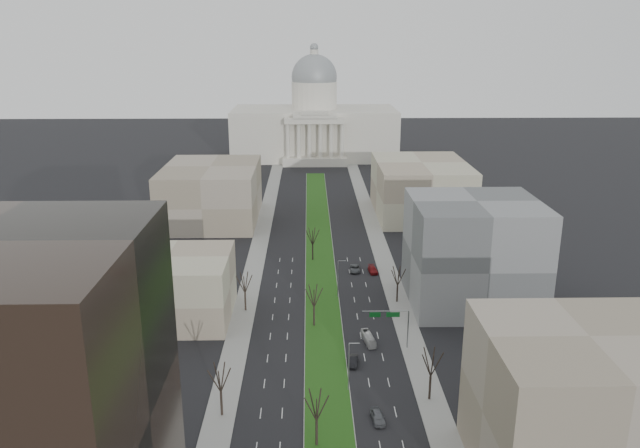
{
  "coord_description": "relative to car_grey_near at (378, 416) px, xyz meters",
  "views": [
    {
      "loc": [
        -2.98,
        -39.61,
        59.1
      ],
      "look_at": [
        -0.26,
        105.89,
        14.66
      ],
      "focal_mm": 35.0,
      "sensor_mm": 36.0,
      "label": 1
    }
  ],
  "objects": [
    {
      "name": "car_red",
      "position": [
        5.68,
        64.61,
        -0.06
      ],
      "size": [
        2.46,
        5.2,
        1.47
      ],
      "primitive_type": "imported",
      "rotation": [
        0.0,
        0.0,
        0.08
      ],
      "color": "maroon",
      "rests_on": "ground"
    },
    {
      "name": "building_beige_left",
      "position": [
        -40.82,
        38.91,
        6.2
      ],
      "size": [
        26.0,
        22.0,
        14.0
      ],
      "primitive_type": "cube",
      "color": "tan",
      "rests_on": "ground"
    },
    {
      "name": "ground",
      "position": [
        -7.82,
        73.91,
        -0.8
      ],
      "size": [
        600.0,
        600.0,
        0.0
      ],
      "primitive_type": "plane",
      "color": "black",
      "rests_on": "ground"
    },
    {
      "name": "car_black",
      "position": [
        -2.62,
        17.77,
        -0.06
      ],
      "size": [
        2.22,
        4.65,
        1.47
      ],
      "primitive_type": "imported",
      "rotation": [
        0.0,
        0.0,
        -0.15
      ],
      "color": "black",
      "rests_on": "ground"
    },
    {
      "name": "tree_median_c",
      "position": [
        -9.82,
        73.91,
        6.2
      ],
      "size": [
        5.4,
        5.4,
        9.72
      ],
      "color": "black",
      "rests_on": "ground"
    },
    {
      "name": "box_van",
      "position": [
        0.98,
        26.35,
        0.12
      ],
      "size": [
        2.63,
        6.76,
        1.84
      ],
      "primitive_type": "imported",
      "rotation": [
        0.0,
        0.0,
        0.17
      ],
      "color": "silver",
      "rests_on": "ground"
    },
    {
      "name": "sidewalk_left",
      "position": [
        -25.32,
        48.91,
        -0.72
      ],
      "size": [
        5.0,
        330.0,
        0.15
      ],
      "primitive_type": "cube",
      "color": "gray",
      "rests_on": "ground"
    },
    {
      "name": "mast_arm_signs",
      "position": [
        5.67,
        23.94,
        5.31
      ],
      "size": [
        9.12,
        0.24,
        8.09
      ],
      "color": "gray",
      "rests_on": "ground"
    },
    {
      "name": "median",
      "position": [
        -7.82,
        72.9,
        -0.7
      ],
      "size": [
        8.0,
        222.03,
        0.2
      ],
      "color": "#999993",
      "rests_on": "ground"
    },
    {
      "name": "building_tan_right",
      "position": [
        25.18,
        -14.09,
        10.2
      ],
      "size": [
        26.0,
        24.0,
        22.0
      ],
      "primitive_type": "cube",
      "color": "gray",
      "rests_on": "ground"
    },
    {
      "name": "building_grey_right",
      "position": [
        26.18,
        45.91,
        11.2
      ],
      "size": [
        28.0,
        26.0,
        24.0
      ],
      "primitive_type": "cube",
      "color": "#5E6063",
      "rests_on": "ground"
    },
    {
      "name": "tree_left_far",
      "position": [
        -25.02,
        41.91,
        6.05
      ],
      "size": [
        5.28,
        5.28,
        9.5
      ],
      "color": "black",
      "rests_on": "ground"
    },
    {
      "name": "tree_right_mid",
      "position": [
        9.38,
        5.91,
        6.36
      ],
      "size": [
        5.52,
        5.52,
        9.94
      ],
      "color": "black",
      "rests_on": "ground"
    },
    {
      "name": "tree_left_mid",
      "position": [
        -25.02,
        1.91,
        6.2
      ],
      "size": [
        5.4,
        5.4,
        9.72
      ],
      "color": "black",
      "rests_on": "ground"
    },
    {
      "name": "building_far_left",
      "position": [
        -42.82,
        113.91,
        8.2
      ],
      "size": [
        30.0,
        40.0,
        18.0
      ],
      "primitive_type": "cube",
      "color": "gray",
      "rests_on": "ground"
    },
    {
      "name": "car_grey_far",
      "position": [
        1.13,
        65.53,
        -0.05
      ],
      "size": [
        2.74,
        5.48,
        1.49
      ],
      "primitive_type": "imported",
      "rotation": [
        0.0,
        0.0,
        -0.05
      ],
      "color": "#4E5256",
      "rests_on": "ground"
    },
    {
      "name": "sidewalk_right",
      "position": [
        9.68,
        48.91,
        -0.72
      ],
      "size": [
        5.0,
        330.0,
        0.15
      ],
      "primitive_type": "cube",
      "color": "gray",
      "rests_on": "ground"
    },
    {
      "name": "tree_median_b",
      "position": [
        -9.82,
        33.91,
        6.2
      ],
      "size": [
        5.4,
        5.4,
        9.72
      ],
      "color": "black",
      "rests_on": "ground"
    },
    {
      "name": "tree_right_far",
      "position": [
        9.38,
        45.91,
        5.73
      ],
      "size": [
        5.04,
        5.04,
        9.07
      ],
      "color": "black",
      "rests_on": "ground"
    },
    {
      "name": "building_far_right",
      "position": [
        27.18,
        118.91,
        8.2
      ],
      "size": [
        30.0,
        40.0,
        18.0
      ],
      "primitive_type": "cube",
      "color": "tan",
      "rests_on": "ground"
    },
    {
      "name": "car_grey_near",
      "position": [
        0.0,
        0.0,
        0.0
      ],
      "size": [
        2.34,
        4.84,
        1.59
      ],
      "primitive_type": "imported",
      "rotation": [
        0.0,
        0.0,
        0.1
      ],
      "color": "#55585D",
      "rests_on": "ground"
    },
    {
      "name": "streetlamp_median_c",
      "position": [
        -4.06,
        48.91,
        4.01
      ],
      "size": [
        1.9,
        0.2,
        9.16
      ],
      "color": "gray",
      "rests_on": "ground"
    },
    {
      "name": "tree_median_a",
      "position": [
        -9.82,
        -6.09,
        6.2
      ],
      "size": [
        5.4,
        5.4,
        9.72
      ],
      "color": "black",
      "rests_on": "ground"
    },
    {
      "name": "capitol",
      "position": [
        -7.82,
        223.5,
        15.51
      ],
      "size": [
        80.0,
        46.0,
        55.0
      ],
      "color": "beige",
      "rests_on": "ground"
    },
    {
      "name": "streetlamp_median_b",
      "position": [
        -4.06,
        8.91,
        4.01
      ],
      "size": [
        1.9,
        0.2,
        9.16
      ],
      "color": "gray",
      "rests_on": "ground"
    }
  ]
}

